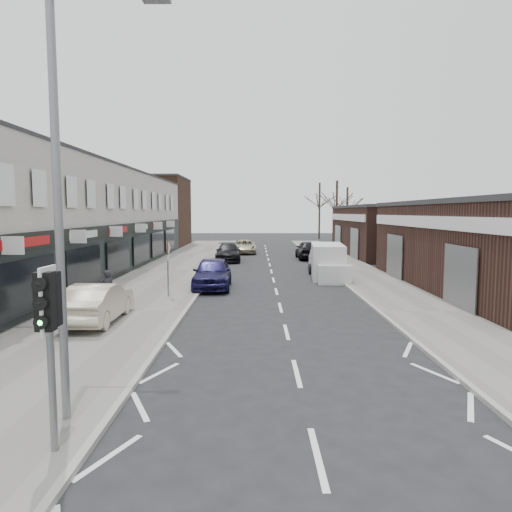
{
  "coord_description": "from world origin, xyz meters",
  "views": [
    {
      "loc": [
        -1.02,
        -9.27,
        4.09
      ],
      "look_at": [
        -1.04,
        6.17,
        2.6
      ],
      "focal_mm": 32.0,
      "sensor_mm": 36.0,
      "label": 1
    }
  ],
  "objects_px": {
    "white_van": "(328,262)",
    "parked_car_left_a": "(212,273)",
    "parked_car_left_b": "(228,252)",
    "parked_car_right_a": "(322,260)",
    "traffic_light": "(49,316)",
    "parked_car_left_c": "(245,247)",
    "warning_sign": "(168,253)",
    "pedestrian": "(107,289)",
    "sedan_on_pavement": "(98,302)",
    "parked_car_right_b": "(308,250)",
    "street_lamp": "(67,183)"
  },
  "relations": [
    {
      "from": "pedestrian",
      "to": "parked_car_right_b",
      "type": "bearing_deg",
      "value": -133.09
    },
    {
      "from": "parked_car_left_b",
      "to": "parked_car_left_c",
      "type": "relative_size",
      "value": 1.05
    },
    {
      "from": "parked_car_right_a",
      "to": "parked_car_right_b",
      "type": "relative_size",
      "value": 0.93
    },
    {
      "from": "parked_car_left_b",
      "to": "parked_car_right_a",
      "type": "bearing_deg",
      "value": -45.9
    },
    {
      "from": "traffic_light",
      "to": "parked_car_left_a",
      "type": "xyz_separation_m",
      "value": [
        1.0,
        17.07,
        -1.59
      ]
    },
    {
      "from": "warning_sign",
      "to": "parked_car_left_c",
      "type": "relative_size",
      "value": 0.56
    },
    {
      "from": "traffic_light",
      "to": "parked_car_left_b",
      "type": "bearing_deg",
      "value": 88.13
    },
    {
      "from": "warning_sign",
      "to": "parked_car_right_a",
      "type": "bearing_deg",
      "value": 49.6
    },
    {
      "from": "warning_sign",
      "to": "parked_car_left_b",
      "type": "height_order",
      "value": "warning_sign"
    },
    {
      "from": "traffic_light",
      "to": "street_lamp",
      "type": "height_order",
      "value": "street_lamp"
    },
    {
      "from": "traffic_light",
      "to": "parked_car_left_c",
      "type": "height_order",
      "value": "traffic_light"
    },
    {
      "from": "traffic_light",
      "to": "sedan_on_pavement",
      "type": "relative_size",
      "value": 0.72
    },
    {
      "from": "parked_car_left_c",
      "to": "sedan_on_pavement",
      "type": "bearing_deg",
      "value": -101.29
    },
    {
      "from": "parked_car_left_a",
      "to": "parked_car_left_c",
      "type": "relative_size",
      "value": 1.01
    },
    {
      "from": "white_van",
      "to": "parked_car_left_a",
      "type": "height_order",
      "value": "white_van"
    },
    {
      "from": "warning_sign",
      "to": "pedestrian",
      "type": "xyz_separation_m",
      "value": [
        -2.01,
        -2.77,
        -1.28
      ]
    },
    {
      "from": "sedan_on_pavement",
      "to": "parked_car_right_a",
      "type": "height_order",
      "value": "sedan_on_pavement"
    },
    {
      "from": "white_van",
      "to": "parked_car_left_a",
      "type": "bearing_deg",
      "value": -145.95
    },
    {
      "from": "street_lamp",
      "to": "parked_car_right_b",
      "type": "relative_size",
      "value": 1.65
    },
    {
      "from": "street_lamp",
      "to": "white_van",
      "type": "xyz_separation_m",
      "value": [
        7.93,
        19.59,
        -3.62
      ]
    },
    {
      "from": "pedestrian",
      "to": "parked_car_right_a",
      "type": "relative_size",
      "value": 0.35
    },
    {
      "from": "traffic_light",
      "to": "parked_car_right_a",
      "type": "height_order",
      "value": "traffic_light"
    },
    {
      "from": "parked_car_right_b",
      "to": "pedestrian",
      "type": "bearing_deg",
      "value": 62.45
    },
    {
      "from": "white_van",
      "to": "parked_car_left_c",
      "type": "distance_m",
      "value": 17.99
    },
    {
      "from": "warning_sign",
      "to": "white_van",
      "type": "xyz_separation_m",
      "value": [
        8.56,
        6.79,
        -1.21
      ]
    },
    {
      "from": "sedan_on_pavement",
      "to": "parked_car_left_c",
      "type": "height_order",
      "value": "sedan_on_pavement"
    },
    {
      "from": "street_lamp",
      "to": "parked_car_left_a",
      "type": "bearing_deg",
      "value": 85.94
    },
    {
      "from": "sedan_on_pavement",
      "to": "parked_car_left_c",
      "type": "bearing_deg",
      "value": -99.5
    },
    {
      "from": "street_lamp",
      "to": "parked_car_left_b",
      "type": "xyz_separation_m",
      "value": [
        1.13,
        29.45,
        -3.89
      ]
    },
    {
      "from": "parked_car_left_b",
      "to": "parked_car_right_b",
      "type": "height_order",
      "value": "parked_car_right_b"
    },
    {
      "from": "traffic_light",
      "to": "sedan_on_pavement",
      "type": "height_order",
      "value": "traffic_light"
    },
    {
      "from": "traffic_light",
      "to": "parked_car_left_b",
      "type": "distance_m",
      "value": 30.73
    },
    {
      "from": "warning_sign",
      "to": "pedestrian",
      "type": "relative_size",
      "value": 1.68
    },
    {
      "from": "traffic_light",
      "to": "parked_car_right_b",
      "type": "distance_m",
      "value": 33.34
    },
    {
      "from": "sedan_on_pavement",
      "to": "pedestrian",
      "type": "xyz_separation_m",
      "value": [
        -0.38,
        2.22,
        0.09
      ]
    },
    {
      "from": "sedan_on_pavement",
      "to": "parked_car_left_c",
      "type": "xyz_separation_m",
      "value": [
        4.59,
        28.88,
        -0.17
      ]
    },
    {
      "from": "white_van",
      "to": "parked_car_right_a",
      "type": "xyz_separation_m",
      "value": [
        0.1,
        3.38,
        -0.25
      ]
    },
    {
      "from": "parked_car_left_b",
      "to": "parked_car_right_a",
      "type": "relative_size",
      "value": 1.11
    },
    {
      "from": "traffic_light",
      "to": "pedestrian",
      "type": "relative_size",
      "value": 1.93
    },
    {
      "from": "warning_sign",
      "to": "sedan_on_pavement",
      "type": "relative_size",
      "value": 0.63
    },
    {
      "from": "traffic_light",
      "to": "white_van",
      "type": "relative_size",
      "value": 0.56
    },
    {
      "from": "street_lamp",
      "to": "parked_car_right_a",
      "type": "bearing_deg",
      "value": 70.75
    },
    {
      "from": "parked_car_left_b",
      "to": "parked_car_right_a",
      "type": "xyz_separation_m",
      "value": [
        6.9,
        -6.47,
        0.01
      ]
    },
    {
      "from": "parked_car_left_a",
      "to": "street_lamp",
      "type": "bearing_deg",
      "value": -95.26
    },
    {
      "from": "parked_car_left_c",
      "to": "parked_car_right_a",
      "type": "distance_m",
      "value": 14.85
    },
    {
      "from": "street_lamp",
      "to": "parked_car_right_b",
      "type": "xyz_separation_m",
      "value": [
        8.03,
        31.14,
        -3.79
      ]
    },
    {
      "from": "pedestrian",
      "to": "parked_car_left_b",
      "type": "height_order",
      "value": "pedestrian"
    },
    {
      "from": "traffic_light",
      "to": "parked_car_left_c",
      "type": "relative_size",
      "value": 0.65
    },
    {
      "from": "parked_car_left_c",
      "to": "parked_car_right_b",
      "type": "relative_size",
      "value": 0.99
    },
    {
      "from": "white_van",
      "to": "parked_car_right_b",
      "type": "relative_size",
      "value": 1.15
    }
  ]
}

